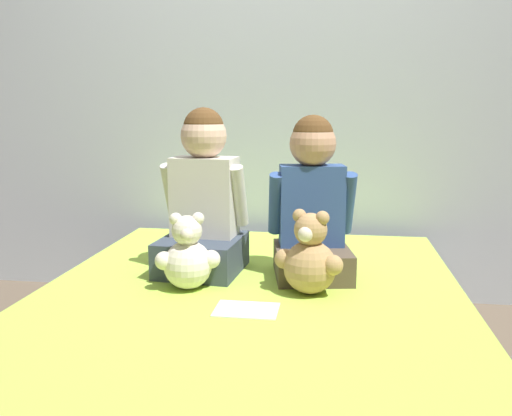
% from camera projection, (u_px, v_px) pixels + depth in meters
% --- Properties ---
extents(ground_plane, '(14.00, 14.00, 0.00)m').
position_uv_depth(ground_plane, '(250.00, 389.00, 2.05)').
color(ground_plane, brown).
extents(wall_behind_bed, '(8.00, 0.06, 2.50)m').
position_uv_depth(wall_behind_bed, '(282.00, 70.00, 2.90)').
color(wall_behind_bed, silver).
rests_on(wall_behind_bed, ground_plane).
extents(bed, '(1.57, 1.94, 0.39)m').
position_uv_depth(bed, '(250.00, 341.00, 2.02)').
color(bed, '#473828').
rests_on(bed, ground_plane).
extents(child_on_left, '(0.36, 0.37, 0.66)m').
position_uv_depth(child_on_left, '(203.00, 202.00, 2.20)').
color(child_on_left, '#384251').
rests_on(child_on_left, bed).
extents(child_on_right, '(0.36, 0.36, 0.64)m').
position_uv_depth(child_on_right, '(312.00, 204.00, 2.14)').
color(child_on_right, brown).
rests_on(child_on_right, bed).
extents(teddy_bear_held_by_left_child, '(0.23, 0.18, 0.29)m').
position_uv_depth(teddy_bear_held_by_left_child, '(188.00, 257.00, 1.99)').
color(teddy_bear_held_by_left_child, silver).
rests_on(teddy_bear_held_by_left_child, bed).
extents(teddy_bear_held_by_right_child, '(0.25, 0.19, 0.31)m').
position_uv_depth(teddy_bear_held_by_right_child, '(310.00, 259.00, 1.94)').
color(teddy_bear_held_by_right_child, tan).
rests_on(teddy_bear_held_by_right_child, bed).
extents(sign_card, '(0.21, 0.15, 0.00)m').
position_uv_depth(sign_card, '(246.00, 310.00, 1.79)').
color(sign_card, white).
rests_on(sign_card, bed).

